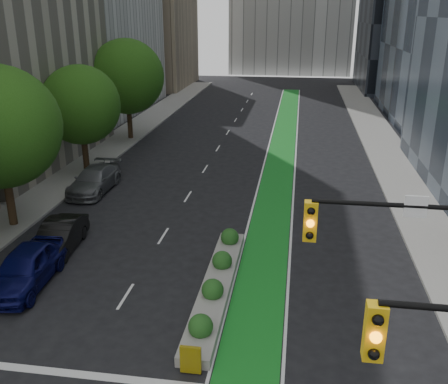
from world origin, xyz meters
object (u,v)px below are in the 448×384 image
(parked_car_left_near, at_px, (25,268))
(parked_car_left_mid, at_px, (59,237))
(parked_car_left_far, at_px, (94,180))
(median_planter, at_px, (217,283))

(parked_car_left_near, height_order, parked_car_left_mid, parked_car_left_near)
(parked_car_left_near, xyz_separation_m, parked_car_left_far, (-1.78, 11.87, -0.07))
(parked_car_left_far, bearing_deg, median_planter, -47.63)
(parked_car_left_mid, bearing_deg, parked_car_left_far, 95.98)
(parked_car_left_mid, bearing_deg, parked_car_left_near, -93.31)
(parked_car_left_far, bearing_deg, parked_car_left_mid, -78.53)
(parked_car_left_far, bearing_deg, parked_car_left_near, -81.12)
(parked_car_left_near, relative_size, parked_car_left_far, 0.93)
(parked_car_left_near, relative_size, parked_car_left_mid, 1.10)
(median_planter, height_order, parked_car_left_near, parked_car_left_near)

